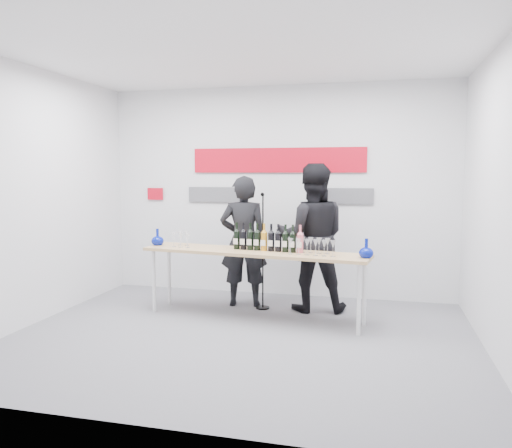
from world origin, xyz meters
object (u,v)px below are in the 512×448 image
presenter_left (244,241)px  mic_stand (263,274)px  tasting_table (254,256)px  presenter_right (312,238)px

presenter_left → mic_stand: size_ratio=1.14×
tasting_table → presenter_right: (0.63, 0.55, 0.17)m
mic_stand → presenter_right: bearing=28.2°
presenter_right → mic_stand: 0.79m
presenter_right → tasting_table: bearing=31.5°
tasting_table → presenter_right: size_ratio=1.50×
tasting_table → presenter_left: 0.62m
tasting_table → mic_stand: bearing=96.7°
tasting_table → mic_stand: (0.01, 0.45, -0.31)m
tasting_table → presenter_right: 0.85m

